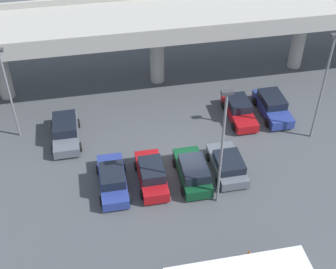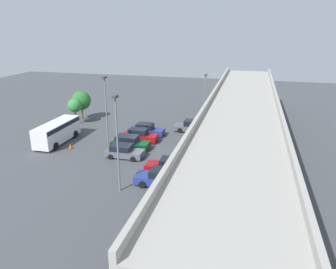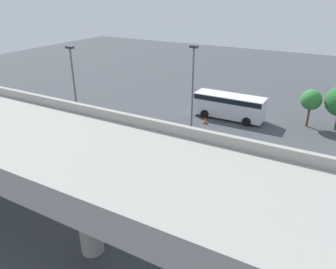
{
  "view_description": "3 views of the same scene",
  "coord_description": "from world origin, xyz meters",
  "px_view_note": "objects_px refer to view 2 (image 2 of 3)",
  "views": [
    {
      "loc": [
        -5.97,
        -24.04,
        23.47
      ],
      "look_at": [
        -0.74,
        2.9,
        0.85
      ],
      "focal_mm": 50.0,
      "sensor_mm": 36.0,
      "label": 1
    },
    {
      "loc": [
        35.34,
        12.49,
        14.52
      ],
      "look_at": [
        -1.28,
        3.16,
        1.74
      ],
      "focal_mm": 35.0,
      "sensor_mm": 36.0,
      "label": 2
    },
    {
      "loc": [
        -10.48,
        21.94,
        13.36
      ],
      "look_at": [
        1.5,
        0.61,
        2.34
      ],
      "focal_mm": 35.0,
      "sensor_mm": 36.0,
      "label": 3
    }
  ],
  "objects_px": {
    "tree_front_left": "(81,100)",
    "traffic_cone": "(70,146)",
    "parked_car_1": "(146,130)",
    "parked_car_3": "(130,143)",
    "parked_car_4": "(124,151)",
    "parked_car_5": "(169,166)",
    "lamp_post_by_overpass": "(205,96)",
    "parked_car_0": "(192,126)",
    "tree_front_centre": "(75,106)",
    "parked_car_2": "(139,136)",
    "parked_car_6": "(162,178)",
    "lamp_post_near_aisle": "(117,138)",
    "shuttle_bus": "(57,131)",
    "lamp_post_mid_lot": "(106,109)"
  },
  "relations": [
    {
      "from": "tree_front_left",
      "to": "traffic_cone",
      "type": "height_order",
      "value": "tree_front_left"
    },
    {
      "from": "parked_car_1",
      "to": "parked_car_3",
      "type": "height_order",
      "value": "parked_car_3"
    },
    {
      "from": "parked_car_4",
      "to": "tree_front_left",
      "type": "distance_m",
      "value": 18.16
    },
    {
      "from": "parked_car_5",
      "to": "lamp_post_by_overpass",
      "type": "bearing_deg",
      "value": -93.33
    },
    {
      "from": "parked_car_0",
      "to": "tree_front_centre",
      "type": "relative_size",
      "value": 1.21
    },
    {
      "from": "parked_car_2",
      "to": "parked_car_6",
      "type": "xyz_separation_m",
      "value": [
        11.13,
        6.06,
        -0.02
      ]
    },
    {
      "from": "lamp_post_near_aisle",
      "to": "tree_front_left",
      "type": "relative_size",
      "value": 1.93
    },
    {
      "from": "parked_car_0",
      "to": "lamp_post_by_overpass",
      "type": "xyz_separation_m",
      "value": [
        -3.61,
        1.17,
        3.73
      ]
    },
    {
      "from": "parked_car_3",
      "to": "parked_car_5",
      "type": "relative_size",
      "value": 0.97
    },
    {
      "from": "tree_front_left",
      "to": "parked_car_0",
      "type": "bearing_deg",
      "value": 83.98
    },
    {
      "from": "parked_car_4",
      "to": "tree_front_centre",
      "type": "xyz_separation_m",
      "value": [
        -10.45,
        -11.93,
        2.2
      ]
    },
    {
      "from": "parked_car_1",
      "to": "parked_car_4",
      "type": "distance_m",
      "value": 8.19
    },
    {
      "from": "parked_car_6",
      "to": "lamp_post_by_overpass",
      "type": "relative_size",
      "value": 0.64
    },
    {
      "from": "parked_car_1",
      "to": "lamp_post_near_aisle",
      "type": "bearing_deg",
      "value": -80.77
    },
    {
      "from": "shuttle_bus",
      "to": "tree_front_centre",
      "type": "bearing_deg",
      "value": 13.14
    },
    {
      "from": "parked_car_5",
      "to": "parked_car_1",
      "type": "bearing_deg",
      "value": -61.17
    },
    {
      "from": "parked_car_3",
      "to": "parked_car_6",
      "type": "bearing_deg",
      "value": -52.54
    },
    {
      "from": "lamp_post_mid_lot",
      "to": "tree_front_left",
      "type": "bearing_deg",
      "value": -140.24
    },
    {
      "from": "parked_car_5",
      "to": "lamp_post_mid_lot",
      "type": "bearing_deg",
      "value": -26.2
    },
    {
      "from": "parked_car_1",
      "to": "tree_front_centre",
      "type": "distance_m",
      "value": 12.35
    },
    {
      "from": "lamp_post_mid_lot",
      "to": "parked_car_6",
      "type": "bearing_deg",
      "value": 50.44
    },
    {
      "from": "traffic_cone",
      "to": "parked_car_1",
      "type": "bearing_deg",
      "value": 134.76
    },
    {
      "from": "lamp_post_near_aisle",
      "to": "tree_front_left",
      "type": "xyz_separation_m",
      "value": [
        -20.74,
        -14.88,
        -2.07
      ]
    },
    {
      "from": "parked_car_0",
      "to": "tree_front_centre",
      "type": "xyz_separation_m",
      "value": [
        0.77,
        -17.85,
        2.11
      ]
    },
    {
      "from": "parked_car_3",
      "to": "parked_car_0",
      "type": "bearing_deg",
      "value": 54.15
    },
    {
      "from": "parked_car_2",
      "to": "lamp_post_near_aisle",
      "type": "xyz_separation_m",
      "value": [
        13.09,
        2.62,
        4.36
      ]
    },
    {
      "from": "parked_car_6",
      "to": "shuttle_bus",
      "type": "bearing_deg",
      "value": -26.81
    },
    {
      "from": "parked_car_4",
      "to": "lamp_post_by_overpass",
      "type": "xyz_separation_m",
      "value": [
        -14.84,
        7.09,
        3.82
      ]
    },
    {
      "from": "parked_car_1",
      "to": "lamp_post_near_aisle",
      "type": "xyz_separation_m",
      "value": [
        15.79,
        2.57,
        4.4
      ]
    },
    {
      "from": "lamp_post_near_aisle",
      "to": "lamp_post_mid_lot",
      "type": "relative_size",
      "value": 1.0
    },
    {
      "from": "tree_front_left",
      "to": "tree_front_centre",
      "type": "xyz_separation_m",
      "value": [
        2.7,
        0.36,
        -0.18
      ]
    },
    {
      "from": "parked_car_2",
      "to": "traffic_cone",
      "type": "bearing_deg",
      "value": -147.77
    },
    {
      "from": "lamp_post_near_aisle",
      "to": "parked_car_6",
      "type": "bearing_deg",
      "value": 119.54
    },
    {
      "from": "traffic_cone",
      "to": "tree_front_left",
      "type": "bearing_deg",
      "value": -158.16
    },
    {
      "from": "parked_car_4",
      "to": "parked_car_5",
      "type": "xyz_separation_m",
      "value": [
        2.79,
        6.06,
        0.02
      ]
    },
    {
      "from": "traffic_cone",
      "to": "tree_front_centre",
      "type": "bearing_deg",
      "value": -154.57
    },
    {
      "from": "parked_car_2",
      "to": "parked_car_6",
      "type": "relative_size",
      "value": 0.95
    },
    {
      "from": "parked_car_5",
      "to": "tree_front_centre",
      "type": "distance_m",
      "value": 22.44
    },
    {
      "from": "parked_car_4",
      "to": "tree_front_centre",
      "type": "bearing_deg",
      "value": 138.78
    },
    {
      "from": "parked_car_3",
      "to": "shuttle_bus",
      "type": "relative_size",
      "value": 0.6
    },
    {
      "from": "parked_car_4",
      "to": "lamp_post_near_aisle",
      "type": "xyz_separation_m",
      "value": [
        7.6,
        2.59,
        4.45
      ]
    },
    {
      "from": "parked_car_4",
      "to": "tree_front_centre",
      "type": "height_order",
      "value": "tree_front_centre"
    },
    {
      "from": "parked_car_1",
      "to": "parked_car_5",
      "type": "distance_m",
      "value": 12.53
    },
    {
      "from": "shuttle_bus",
      "to": "lamp_post_by_overpass",
      "type": "distance_m",
      "value": 21.34
    },
    {
      "from": "parked_car_0",
      "to": "parked_car_2",
      "type": "distance_m",
      "value": 8.27
    },
    {
      "from": "parked_car_4",
      "to": "parked_car_6",
      "type": "bearing_deg",
      "value": -43.11
    },
    {
      "from": "parked_car_0",
      "to": "parked_car_4",
      "type": "distance_m",
      "value": 12.69
    },
    {
      "from": "parked_car_0",
      "to": "lamp_post_mid_lot",
      "type": "distance_m",
      "value": 13.66
    },
    {
      "from": "parked_car_3",
      "to": "traffic_cone",
      "type": "xyz_separation_m",
      "value": [
        1.76,
        -7.07,
        -0.45
      ]
    },
    {
      "from": "parked_car_5",
      "to": "parked_car_6",
      "type": "bearing_deg",
      "value": 89.35
    }
  ]
}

